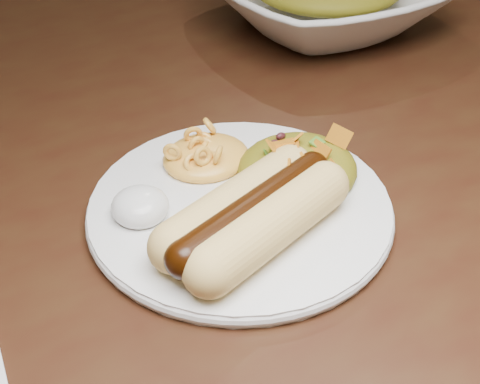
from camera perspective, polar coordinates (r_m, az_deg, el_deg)
table at (r=0.69m, az=-9.81°, el=-2.48°), size 1.60×0.90×0.75m
plate at (r=0.54m, az=0.00°, el=-1.38°), size 0.30×0.30×0.01m
hotdog at (r=0.49m, az=1.17°, el=-1.86°), size 0.14×0.10×0.04m
mac_and_cheese at (r=0.57m, az=-2.94°, el=3.86°), size 0.08×0.08×0.03m
sour_cream at (r=0.52m, az=-8.58°, el=-0.74°), size 0.06×0.06×0.03m
taco_salad at (r=0.55m, az=4.98°, el=2.85°), size 0.10×0.10×0.04m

